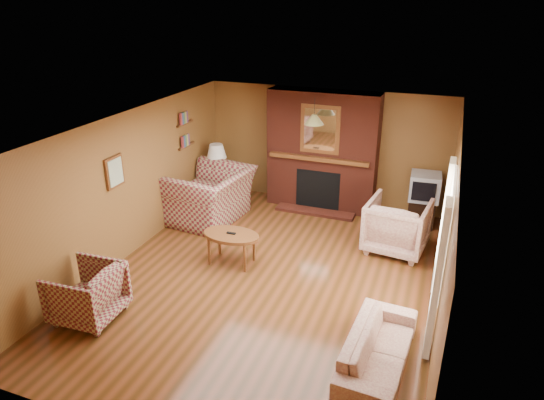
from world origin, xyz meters
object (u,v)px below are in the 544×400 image
at_px(plaid_armchair, 87,293).
at_px(tv_stand, 422,212).
at_px(floral_sofa, 378,350).
at_px(side_table, 218,188).
at_px(plaid_loveseat, 210,195).
at_px(floral_armchair, 397,226).
at_px(fireplace, 322,152).
at_px(crt_tv, 425,187).
at_px(table_lamp, 217,158).
at_px(coffee_table, 231,237).

bearing_deg(plaid_armchair, tv_stand, 136.34).
height_order(floral_sofa, side_table, side_table).
bearing_deg(plaid_armchair, plaid_loveseat, 175.62).
distance_m(floral_sofa, floral_armchair, 3.01).
height_order(floral_sofa, tv_stand, tv_stand).
bearing_deg(side_table, tv_stand, 4.82).
bearing_deg(floral_sofa, fireplace, 26.95).
bearing_deg(plaid_loveseat, crt_tv, 112.73).
xyz_separation_m(side_table, tv_stand, (4.15, 0.35, -0.03)).
relative_size(floral_armchair, table_lamp, 1.50).
xyz_separation_m(floral_armchair, coffee_table, (-2.46, -1.40, 0.01)).
relative_size(coffee_table, crt_tv, 1.64).
xyz_separation_m(floral_sofa, side_table, (-4.00, 3.84, 0.05)).
bearing_deg(fireplace, table_lamp, -165.71).
xyz_separation_m(plaid_loveseat, plaid_armchair, (-0.10, -3.41, -0.12)).
relative_size(fireplace, coffee_table, 2.54).
height_order(plaid_armchair, tv_stand, plaid_armchair).
height_order(floral_sofa, table_lamp, table_lamp).
height_order(table_lamp, crt_tv, table_lamp).
relative_size(plaid_loveseat, tv_stand, 2.91).
distance_m(plaid_loveseat, side_table, 0.91).
height_order(floral_sofa, floral_armchair, floral_armchair).
xyz_separation_m(plaid_loveseat, floral_armchair, (3.57, 0.01, -0.04)).
xyz_separation_m(coffee_table, table_lamp, (-1.36, 2.24, 0.50)).
relative_size(table_lamp, tv_stand, 1.27).
height_order(side_table, crt_tv, crt_tv).
bearing_deg(table_lamp, tv_stand, 4.82).
bearing_deg(plaid_armchair, crt_tv, 136.31).
bearing_deg(coffee_table, plaid_armchair, -120.95).
height_order(coffee_table, table_lamp, table_lamp).
xyz_separation_m(floral_armchair, table_lamp, (-3.82, 0.84, 0.51)).
bearing_deg(plaid_armchair, coffee_table, 146.36).
relative_size(plaid_loveseat, plaid_armchair, 1.82).
xyz_separation_m(coffee_table, crt_tv, (2.79, 2.58, 0.31)).
height_order(floral_armchair, crt_tv, crt_tv).
relative_size(coffee_table, tv_stand, 1.78).
height_order(fireplace, tv_stand, fireplace).
height_order(floral_armchair, coffee_table, floral_armchair).
bearing_deg(floral_armchair, coffee_table, 36.70).
bearing_deg(tv_stand, plaid_armchair, -131.03).
bearing_deg(plaid_loveseat, plaid_armchair, 4.06).
distance_m(fireplace, tv_stand, 2.25).
relative_size(table_lamp, crt_tv, 1.17).
relative_size(floral_sofa, floral_armchair, 1.67).
relative_size(floral_armchair, tv_stand, 1.91).
xyz_separation_m(plaid_loveseat, coffee_table, (1.11, -1.39, -0.03)).
bearing_deg(floral_sofa, coffee_table, 62.25).
bearing_deg(floral_sofa, tv_stand, 1.43).
bearing_deg(side_table, coffee_table, -58.74).
bearing_deg(plaid_loveseat, table_lamp, -157.82).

